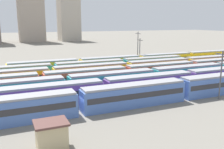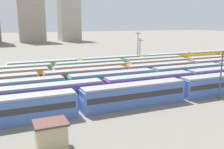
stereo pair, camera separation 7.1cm
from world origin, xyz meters
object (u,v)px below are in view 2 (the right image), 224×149
(catenary_pole_1, at_px, (138,47))
(catenary_pole_3, at_px, (140,50))
(catenary_pole_2, at_px, (221,73))
(train_track_5, at_px, (90,68))
(train_track_3, at_px, (191,68))
(train_track_1, at_px, (223,76))
(signal_hut, at_px, (51,135))
(train_track_4, at_px, (159,67))
(train_track_6, at_px, (165,59))
(train_track_2, at_px, (187,73))

(catenary_pole_1, xyz_separation_m, catenary_pole_3, (0.52, -0.36, -1.04))
(catenary_pole_2, height_order, catenary_pole_3, catenary_pole_2)
(train_track_5, distance_m, catenary_pole_3, 20.93)
(train_track_3, relative_size, catenary_pole_1, 10.61)
(train_track_1, height_order, catenary_pole_3, catenary_pole_3)
(train_track_5, xyz_separation_m, catenary_pole_3, (19.11, 8.03, 2.91))
(catenary_pole_3, bearing_deg, catenary_pole_2, -97.27)
(train_track_5, xyz_separation_m, catenary_pole_1, (18.59, 8.39, 3.95))
(signal_hut, bearing_deg, catenary_pole_3, 50.54)
(train_track_1, relative_size, catenary_pole_1, 8.83)
(train_track_1, distance_m, train_track_4, 16.85)
(train_track_1, distance_m, signal_hut, 42.45)
(train_track_6, height_order, catenary_pole_1, catenary_pole_1)
(train_track_3, relative_size, train_track_4, 1.20)
(train_track_2, bearing_deg, catenary_pole_1, 89.45)
(train_track_2, height_order, catenary_pole_2, catenary_pole_2)
(train_track_3, xyz_separation_m, train_track_4, (-6.52, 5.20, 0.00))
(train_track_2, distance_m, train_track_3, 7.61)
(train_track_4, relative_size, catenary_pole_2, 10.77)
(train_track_4, xyz_separation_m, catenary_pole_1, (1.19, 13.59, 3.95))
(catenary_pole_1, height_order, catenary_pole_2, catenary_pole_1)
(train_track_2, bearing_deg, signal_hut, -150.82)
(train_track_5, height_order, catenary_pole_2, catenary_pole_2)
(train_track_4, distance_m, catenary_pole_3, 13.65)
(train_track_1, distance_m, catenary_pole_2, 12.76)
(train_track_6, xyz_separation_m, signal_hut, (-43.05, -40.12, -0.35))
(catenary_pole_1, bearing_deg, train_track_5, -155.70)
(train_track_6, bearing_deg, catenary_pole_1, 158.74)
(train_track_6, distance_m, catenary_pole_1, 9.65)
(train_track_2, bearing_deg, train_track_6, 67.92)
(train_track_1, xyz_separation_m, train_track_5, (-23.78, 20.80, -0.00))
(catenary_pole_1, bearing_deg, train_track_4, -95.01)
(catenary_pole_1, bearing_deg, train_track_6, -21.26)
(train_track_5, relative_size, signal_hut, 15.50)
(train_track_5, relative_size, train_track_6, 0.60)
(catenary_pole_3, bearing_deg, train_track_2, -91.81)
(catenary_pole_3, xyz_separation_m, signal_hut, (-35.36, -42.96, -3.26))
(catenary_pole_2, bearing_deg, train_track_5, 116.46)
(train_track_1, bearing_deg, train_track_5, 138.82)
(catenary_pole_1, bearing_deg, catenary_pole_3, -35.19)
(signal_hut, bearing_deg, train_track_6, 42.99)
(train_track_6, relative_size, catenary_pole_3, 10.91)
(train_track_5, distance_m, signal_hut, 38.52)
(signal_hut, bearing_deg, train_track_3, 31.41)
(train_track_3, relative_size, train_track_5, 2.02)
(train_track_5, xyz_separation_m, catenary_pole_2, (14.40, -28.93, 2.97))
(train_track_1, bearing_deg, train_track_3, 89.23)
(train_track_4, height_order, train_track_5, same)
(train_track_3, relative_size, catenary_pole_2, 12.95)
(train_track_5, distance_m, catenary_pole_2, 32.45)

